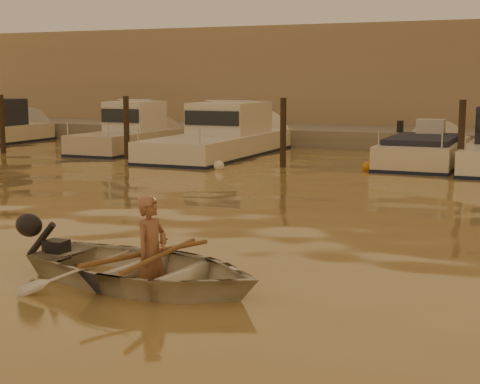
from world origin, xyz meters
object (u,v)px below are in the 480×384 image
at_px(person, 151,254).
at_px(waterfront_building, 387,82).
at_px(dinghy, 145,269).
at_px(moored_boat_2, 221,137).
at_px(moored_boat_3, 424,157).
at_px(moored_boat_1, 128,134).

xyz_separation_m(person, waterfront_building, (-2.57, 25.69, 1.98)).
bearing_deg(dinghy, person, -90.00).
bearing_deg(dinghy, moored_boat_2, 28.11).
height_order(dinghy, moored_boat_3, moored_boat_3).
relative_size(moored_boat_1, moored_boat_2, 0.70).
distance_m(dinghy, moored_boat_2, 15.74).
xyz_separation_m(dinghy, moored_boat_3, (1.04, 14.67, 0.01)).
xyz_separation_m(person, moored_boat_1, (-9.39, 14.69, 0.21)).
bearing_deg(waterfront_building, moored_boat_3, -72.29).
height_order(dinghy, person, person).
bearing_deg(person, waterfront_building, 12.67).
relative_size(moored_boat_1, moored_boat_3, 0.97).
height_order(person, waterfront_building, waterfront_building).
xyz_separation_m(dinghy, waterfront_building, (-2.47, 25.67, 2.19)).
height_order(moored_boat_2, waterfront_building, waterfront_building).
height_order(moored_boat_1, moored_boat_2, same).
distance_m(moored_boat_1, moored_boat_3, 10.34).
xyz_separation_m(dinghy, person, (0.10, -0.01, 0.21)).
xyz_separation_m(moored_boat_1, moored_boat_3, (10.34, 0.00, -0.40)).
height_order(dinghy, moored_boat_2, moored_boat_2).
bearing_deg(moored_boat_3, moored_boat_2, 180.00).
bearing_deg(moored_boat_1, moored_boat_3, 0.00).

